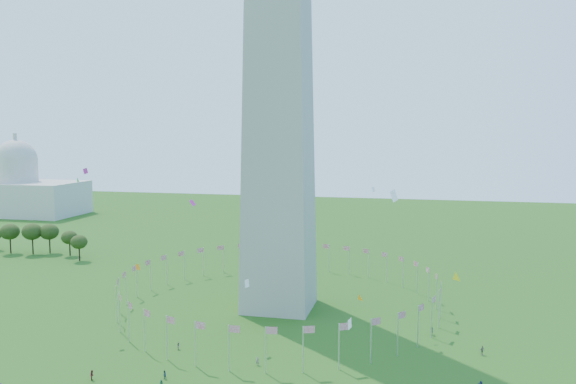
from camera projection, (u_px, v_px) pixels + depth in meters
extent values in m
cylinder|color=silver|center=(441.00, 300.00, 135.04)|extent=(0.24, 0.24, 9.00)
cylinder|color=silver|center=(437.00, 292.00, 141.92)|extent=(0.24, 0.24, 9.00)
cylinder|color=silver|center=(429.00, 285.00, 148.84)|extent=(0.24, 0.24, 9.00)
cylinder|color=silver|center=(418.00, 278.00, 155.62)|extent=(0.24, 0.24, 9.00)
cylinder|color=silver|center=(403.00, 272.00, 162.04)|extent=(0.24, 0.24, 9.00)
cylinder|color=silver|center=(387.00, 268.00, 167.91)|extent=(0.24, 0.24, 9.00)
cylinder|color=silver|center=(369.00, 264.00, 173.04)|extent=(0.24, 0.24, 9.00)
cylinder|color=silver|center=(349.00, 260.00, 177.29)|extent=(0.24, 0.24, 9.00)
cylinder|color=silver|center=(329.00, 258.00, 180.52)|extent=(0.24, 0.24, 9.00)
cylinder|color=silver|center=(308.00, 257.00, 182.64)|extent=(0.24, 0.24, 9.00)
cylinder|color=silver|center=(287.00, 256.00, 183.58)|extent=(0.24, 0.24, 9.00)
cylinder|color=silver|center=(266.00, 256.00, 183.31)|extent=(0.24, 0.24, 9.00)
cylinder|color=silver|center=(245.00, 257.00, 181.84)|extent=(0.24, 0.24, 9.00)
cylinder|color=silver|center=(224.00, 259.00, 179.22)|extent=(0.24, 0.24, 9.00)
cylinder|color=silver|center=(204.00, 262.00, 175.52)|extent=(0.24, 0.24, 9.00)
cylinder|color=silver|center=(185.00, 265.00, 170.86)|extent=(0.24, 0.24, 9.00)
cylinder|color=silver|center=(167.00, 270.00, 165.38)|extent=(0.24, 0.24, 9.00)
cylinder|color=silver|center=(151.00, 275.00, 159.25)|extent=(0.24, 0.24, 9.00)
cylinder|color=silver|center=(137.00, 281.00, 152.64)|extent=(0.24, 0.24, 9.00)
cylinder|color=silver|center=(126.00, 288.00, 145.77)|extent=(0.24, 0.24, 9.00)
cylinder|color=silver|center=(119.00, 296.00, 138.84)|extent=(0.24, 0.24, 9.00)
cylinder|color=silver|center=(117.00, 304.00, 132.07)|extent=(0.24, 0.24, 9.00)
cylinder|color=silver|center=(120.00, 313.00, 125.65)|extent=(0.24, 0.24, 9.00)
cylinder|color=silver|center=(129.00, 322.00, 119.78)|extent=(0.24, 0.24, 9.00)
cylinder|color=silver|center=(144.00, 330.00, 114.65)|extent=(0.24, 0.24, 9.00)
cylinder|color=silver|center=(167.00, 338.00, 110.40)|extent=(0.24, 0.24, 9.00)
cylinder|color=silver|center=(196.00, 344.00, 107.17)|extent=(0.24, 0.24, 9.00)
cylinder|color=silver|center=(229.00, 348.00, 105.05)|extent=(0.24, 0.24, 9.00)
cylinder|color=silver|center=(266.00, 350.00, 104.11)|extent=(0.24, 0.24, 9.00)
cylinder|color=silver|center=(303.00, 350.00, 104.38)|extent=(0.24, 0.24, 9.00)
cylinder|color=silver|center=(339.00, 347.00, 105.85)|extent=(0.24, 0.24, 9.00)
cylinder|color=silver|center=(371.00, 341.00, 108.47)|extent=(0.24, 0.24, 9.00)
cylinder|color=silver|center=(398.00, 335.00, 112.17)|extent=(0.24, 0.24, 9.00)
cylinder|color=silver|center=(418.00, 326.00, 116.83)|extent=(0.24, 0.24, 9.00)
cylinder|color=silver|center=(432.00, 318.00, 122.31)|extent=(0.24, 0.24, 9.00)
cylinder|color=silver|center=(439.00, 309.00, 128.44)|extent=(0.24, 0.24, 9.00)
imported|color=maroon|center=(92.00, 375.00, 101.75)|extent=(1.08, 1.13, 1.84)
imported|color=#1F2A48|center=(164.00, 375.00, 102.20)|extent=(0.80, 0.91, 1.56)
imported|color=gray|center=(258.00, 361.00, 108.12)|extent=(0.67, 0.51, 1.66)
imported|color=#194028|center=(161.00, 384.00, 98.67)|extent=(0.80, 0.84, 1.42)
imported|color=slate|center=(482.00, 351.00, 113.15)|extent=(1.29, 1.12, 1.87)
imported|color=#21244D|center=(432.00, 331.00, 124.29)|extent=(0.94, 1.79, 1.85)
imported|color=gray|center=(179.00, 346.00, 116.04)|extent=(0.89, 0.94, 1.53)
plane|color=yellow|center=(456.00, 277.00, 109.00)|extent=(1.46, 2.06, 2.50)
plane|color=white|center=(394.00, 196.00, 80.75)|extent=(1.43, 1.47, 1.98)
plane|color=#CC2699|center=(85.00, 171.00, 130.06)|extent=(0.70, 1.43, 1.58)
plane|color=green|center=(78.00, 180.00, 149.46)|extent=(0.53, 1.55, 1.59)
plane|color=yellow|center=(290.00, 248.00, 136.81)|extent=(1.27, 0.52, 1.31)
plane|color=#CC2699|center=(193.00, 203.00, 117.83)|extent=(1.64, 0.87, 1.48)
plane|color=white|center=(373.00, 189.00, 131.17)|extent=(0.88, 1.08, 1.33)
plane|color=white|center=(350.00, 324.00, 81.01)|extent=(0.10, 1.71, 1.71)
plane|color=orange|center=(360.00, 298.00, 109.52)|extent=(1.30, 1.17, 1.45)
plane|color=white|center=(247.00, 283.00, 116.90)|extent=(1.17, 1.38, 1.75)
plane|color=orange|center=(138.00, 267.00, 146.06)|extent=(1.22, 1.59, 1.58)
ellipsoid|color=#334918|center=(10.00, 239.00, 208.45)|extent=(6.96, 6.96, 10.88)
ellipsoid|color=#334918|center=(32.00, 239.00, 206.97)|extent=(7.19, 7.19, 11.24)
ellipsoid|color=#334918|center=(50.00, 239.00, 208.57)|extent=(6.92, 6.92, 10.82)
ellipsoid|color=#334918|center=(70.00, 243.00, 204.36)|extent=(5.80, 5.80, 9.06)
ellipsoid|color=#334918|center=(79.00, 248.00, 196.17)|extent=(5.75, 5.75, 8.98)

